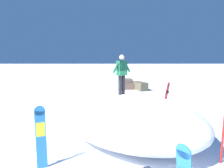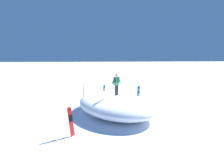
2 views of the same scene
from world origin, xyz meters
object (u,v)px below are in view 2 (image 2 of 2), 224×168
Objects in this scene: snowboard_secondary_upright at (138,94)px; snowboard_tertiary_upright at (104,92)px; snowboard_primary_upright at (71,121)px; backpack_near at (108,100)px; snowboarder_standing at (117,83)px; trail_marker_pole at (83,94)px.

snowboard_secondary_upright is 1.12× the size of snowboard_tertiary_upright.
snowboard_tertiary_upright is at bearing 74.75° from snowboard_primary_upright.
backpack_near is (-2.79, 0.67, -0.72)m from snowboard_secondary_upright.
snowboard_tertiary_upright is 2.98× the size of backpack_near.
snowboarder_standing reaches higher than backpack_near.
trail_marker_pole is at bearing 88.38° from snowboard_primary_upright.
snowboard_tertiary_upright is at bearing 100.97° from snowboarder_standing.
snowboard_secondary_upright is at bearing -27.90° from snowboard_tertiary_upright.
snowboard_tertiary_upright is 0.74× the size of trail_marker_pole.
snowboarder_standing is 3.16× the size of backpack_near.
trail_marker_pole is (-2.29, -0.83, 0.91)m from backpack_near.
backpack_near is 2.60m from trail_marker_pole.
snowboard_tertiary_upright is at bearing 44.78° from trail_marker_pole.
trail_marker_pole reaches higher than snowboard_tertiary_upright.
trail_marker_pole is (0.16, 5.60, 0.23)m from snowboard_primary_upright.
snowboard_secondary_upright reaches higher than backpack_near.
snowboarder_standing is at bearing -82.60° from backpack_near.
trail_marker_pole is (-5.08, -0.16, 0.19)m from snowboard_secondary_upright.
snowboard_primary_upright is 6.91m from backpack_near.
backpack_near is at bearing 20.01° from trail_marker_pole.
snowboard_primary_upright is at bearing -110.85° from backpack_near.
backpack_near is (-0.44, 3.38, -2.28)m from snowboarder_standing.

